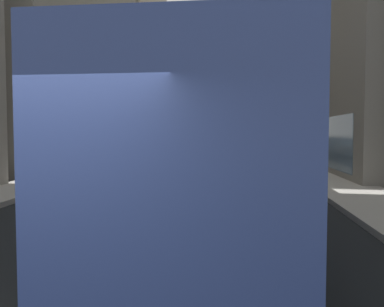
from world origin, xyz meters
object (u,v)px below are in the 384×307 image
Objects in this scene: car_black_suv at (224,155)px; car_silver_sedan at (210,143)px; car_blue_hatchback at (229,144)px; car_white_van at (227,147)px; box_truck at (178,140)px; transit_bus at (209,144)px; car_red_coupe at (197,148)px; dalmatian_dog at (48,252)px.

car_silver_sedan is at bearing 95.30° from car_black_suv.
car_white_van is at bearing -90.00° from car_blue_hatchback.
box_truck is (-2.40, -24.14, 0.84)m from car_blue_hatchback.
car_black_suv and car_silver_sedan have the same top height.
transit_bus is at bearing -90.00° from car_blue_hatchback.
car_silver_sedan is (-2.40, 2.92, 0.00)m from car_blue_hatchback.
car_blue_hatchback and car_red_coupe have the same top height.
transit_bus is 2.47× the size of car_black_suv.
car_red_coupe is 4.51× the size of dalmatian_dog.
car_black_suv is (-0.00, -22.94, -0.00)m from car_blue_hatchback.
dalmatian_dog is (-1.77, -16.83, -0.31)m from car_black_suv.
car_silver_sedan is (-2.40, 38.48, -0.95)m from transit_bus.
transit_bus is 11.67m from box_truck.
car_white_van is 28.88m from dalmatian_dog.
car_red_coupe is (-2.40, -13.09, -0.00)m from car_blue_hatchback.
car_black_suv is at bearing -84.70° from car_silver_sedan.
car_silver_sedan is (-2.40, 13.87, 0.01)m from car_white_van.
transit_bus is at bearing -83.90° from car_red_coupe.
box_truck is at bearing 92.29° from dalmatian_dog.
car_white_van and car_silver_sedan have the same top height.
transit_bus is 2.86× the size of car_white_van.
dalmatian_dog is (-1.77, -39.77, -0.31)m from car_blue_hatchback.
transit_bus is 2.58× the size of car_blue_hatchback.
car_black_suv is (0.00, 12.61, -0.95)m from transit_bus.
car_blue_hatchback is at bearing 90.00° from transit_bus.
car_blue_hatchback is 0.60× the size of box_truck.
car_white_van is 13.44m from box_truck.
car_silver_sedan is at bearing 93.57° from transit_bus.
box_truck is at bearing -90.00° from car_silver_sedan.
car_white_van is at bearing 90.00° from transit_bus.
car_black_suv is 4.86× the size of dalmatian_dog.
car_black_suv is 1.08× the size of car_red_coupe.
car_red_coupe is (-2.40, 22.47, -0.95)m from transit_bus.
car_silver_sedan reaches higher than dalmatian_dog.
transit_bus is 1.54× the size of box_truck.
car_silver_sedan is at bearing 99.81° from car_white_van.
box_truck is 15.69m from dalmatian_dog.
car_silver_sedan is at bearing 129.39° from car_blue_hatchback.
car_blue_hatchback is at bearing 87.45° from dalmatian_dog.
dalmatian_dog is (0.63, -26.69, -0.31)m from car_red_coupe.
car_red_coupe is 11.09m from box_truck.
car_white_van is (-0.00, 11.99, -0.00)m from car_black_suv.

